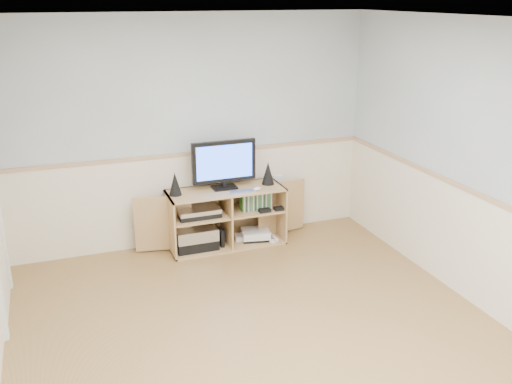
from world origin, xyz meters
The scene contains 11 objects.
room centered at (-0.06, 0.12, 1.22)m, with size 4.04×4.54×2.54m.
media_cabinet centered at (0.28, 2.04, 0.33)m, with size 1.99×0.48×0.65m.
monitor centered at (0.28, 2.03, 0.94)m, with size 0.71×0.18×0.53m.
speaker_left centered at (-0.27, 2.00, 0.77)m, with size 0.14×0.14×0.25m, color black.
speaker_right centered at (0.79, 2.00, 0.78)m, with size 0.14×0.14×0.26m, color black.
keyboard centered at (0.43, 1.84, 0.66)m, with size 0.27×0.11×0.01m, color silver.
mouse centered at (0.60, 1.84, 0.67)m, with size 0.10×0.06×0.04m, color white.
av_components centered at (-0.06, 1.98, 0.22)m, with size 0.53×0.34×0.47m.
game_consoles centered at (0.61, 1.97, 0.07)m, with size 0.46×0.32×0.11m.
game_cases centered at (0.62, 1.96, 0.48)m, with size 0.34×0.14×0.19m, color #3F8C3F.
wall_outlet centered at (1.00, 2.23, 0.60)m, with size 0.12×0.03×0.12m, color white.
Camera 1 is at (-1.45, -3.63, 2.66)m, focal length 40.00 mm.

